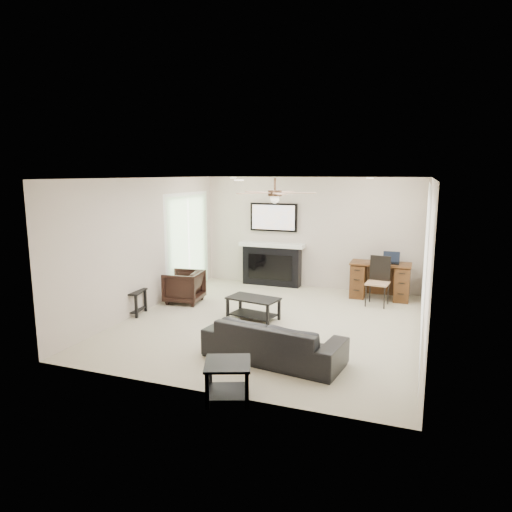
% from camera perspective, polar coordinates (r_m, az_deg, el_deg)
% --- Properties ---
extents(room_shell, '(5.50, 5.54, 2.52)m').
position_cam_1_polar(room_shell, '(7.75, 3.60, 3.65)').
color(room_shell, '#BEB499').
rests_on(room_shell, ground).
extents(sofa, '(2.04, 1.04, 0.57)m').
position_cam_1_polar(sofa, '(6.46, 2.22, -10.53)').
color(sofa, black).
rests_on(sofa, ground).
extents(armchair, '(0.79, 0.77, 0.65)m').
position_cam_1_polar(armchair, '(9.34, -8.98, -3.81)').
color(armchair, black).
rests_on(armchair, ground).
extents(coffee_table, '(0.98, 0.65, 0.40)m').
position_cam_1_polar(coffee_table, '(8.20, -0.34, -6.58)').
color(coffee_table, black).
rests_on(coffee_table, ground).
extents(end_table_near, '(0.67, 0.67, 0.45)m').
position_cam_1_polar(end_table_near, '(5.45, -3.55, -15.29)').
color(end_table_near, black).
rests_on(end_table_near, ground).
extents(end_table_left, '(0.59, 0.59, 0.45)m').
position_cam_1_polar(end_table_left, '(8.80, -15.46, -5.61)').
color(end_table_left, black).
rests_on(end_table_left, ground).
extents(fireplace_unit, '(1.52, 0.34, 1.91)m').
position_cam_1_polar(fireplace_unit, '(10.53, 1.99, 1.42)').
color(fireplace_unit, black).
rests_on(fireplace_unit, ground).
extents(desk, '(1.22, 0.56, 0.76)m').
position_cam_1_polar(desk, '(9.83, 15.23, -2.99)').
color(desk, '#371E0D').
rests_on(desk, ground).
extents(desk_chair, '(0.47, 0.49, 0.97)m').
position_cam_1_polar(desk_chair, '(9.27, 14.96, -3.11)').
color(desk_chair, black).
rests_on(desk_chair, ground).
extents(laptop, '(0.33, 0.24, 0.23)m').
position_cam_1_polar(laptop, '(9.70, 16.53, -0.25)').
color(laptop, black).
rests_on(laptop, desk).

